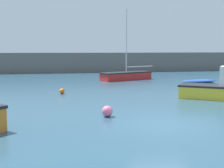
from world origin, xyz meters
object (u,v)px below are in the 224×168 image
at_px(sailboat_tall_mast, 126,75).
at_px(mooring_buoy_pink, 107,111).
at_px(mooring_buoy_orange, 62,91).
at_px(rowboat_with_red_cover, 199,84).

bearing_deg(sailboat_tall_mast, mooring_buoy_pink, 50.20).
distance_m(sailboat_tall_mast, mooring_buoy_orange, 11.49).
relative_size(sailboat_tall_mast, mooring_buoy_pink, 13.93).
distance_m(sailboat_tall_mast, mooring_buoy_pink, 18.06).
distance_m(mooring_buoy_orange, mooring_buoy_pink, 8.38).
bearing_deg(rowboat_with_red_cover, sailboat_tall_mast, -73.38).
distance_m(rowboat_with_red_cover, mooring_buoy_pink, 12.57).
relative_size(rowboat_with_red_cover, mooring_buoy_orange, 9.23).
relative_size(sailboat_tall_mast, rowboat_with_red_cover, 2.05).
bearing_deg(mooring_buoy_pink, rowboat_with_red_cover, 43.50).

